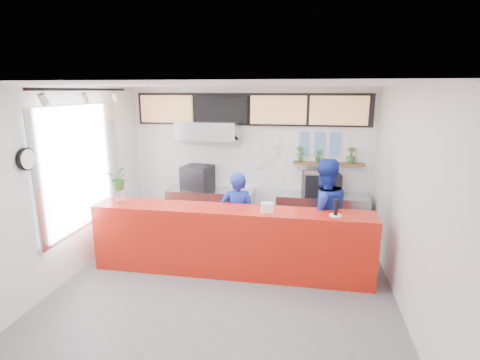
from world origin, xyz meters
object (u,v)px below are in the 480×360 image
Objects in this scene: staff_center at (237,217)px; pepper_mill at (336,207)px; staff_right at (323,214)px; service_counter at (231,241)px; panini_oven at (198,177)px; espresso_machine at (321,184)px.

staff_center is 1.74m from pepper_mill.
pepper_mill is (0.16, -0.54, 0.30)m from staff_right.
service_counter is 1.76m from pepper_mill.
panini_oven is at bearing -50.98° from staff_right.
espresso_machine is 0.37× the size of staff_right.
espresso_machine is 0.44× the size of staff_center.
service_counter is at bearing 76.29° from staff_center.
panini_oven is 1.76m from staff_center.
staff_center is at bearing -23.09° from staff_right.
espresso_machine is 1.35m from staff_right.
service_counter is at bearing 177.42° from pepper_mill.
staff_center is at bearing -146.38° from espresso_machine.
staff_right is (-0.01, -1.34, -0.19)m from espresso_machine.
staff_right is 7.59× the size of pepper_mill.
service_counter is 2.82× the size of staff_center.
panini_oven is 2.54m from espresso_machine.
staff_center is at bearing -39.28° from panini_oven.
espresso_machine reaches higher than service_counter.
staff_right is at bearing -16.32° from panini_oven.
espresso_machine is at bearing -113.36° from staff_right.
staff_center is at bearing 87.54° from service_counter.
staff_center is (1.09, -1.34, -0.35)m from panini_oven.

